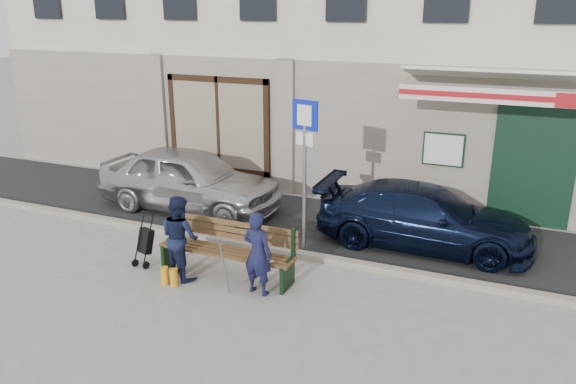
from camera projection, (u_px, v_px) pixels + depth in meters
The scene contains 10 objects.
ground at pixel (246, 291), 9.07m from camera, with size 80.00×80.00×0.00m, color #9E9991.
asphalt_lane at pixel (313, 225), 11.78m from camera, with size 60.00×3.20×0.01m, color #282828.
curb at pixel (283, 252), 10.36m from camera, with size 60.00×0.18×0.12m, color #9E9384.
car_silver at pixel (189, 179), 12.49m from camera, with size 1.68×4.16×1.42m, color #BBBABF.
car_navy at pixel (424, 217), 10.61m from camera, with size 1.64×4.04×1.17m, color black.
parking_sign at pixel (305, 152), 9.90m from camera, with size 0.52×0.16×2.84m.
bench at pixel (224, 250), 9.45m from camera, with size 2.40×1.17×0.98m.
man at pixel (258, 253), 8.79m from camera, with size 0.50×0.33×1.38m, color #141739.
woman at pixel (180, 237), 9.34m from camera, with size 0.70×0.54×1.44m, color #131935.
stroller at pixel (145, 242), 9.89m from camera, with size 0.33×0.43×0.94m.
Camera 1 is at (3.76, -7.21, 4.37)m, focal length 35.00 mm.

